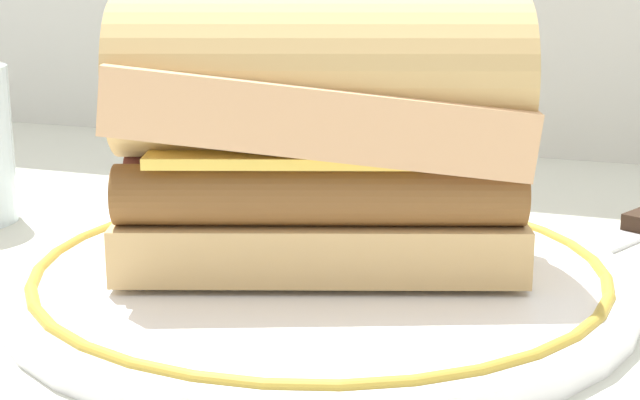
# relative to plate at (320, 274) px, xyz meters

# --- Properties ---
(ground_plane) EXTENTS (1.50, 1.50, 0.00)m
(ground_plane) POSITION_rel_plate_xyz_m (0.03, -0.01, -0.01)
(ground_plane) COLOR silver
(plate) EXTENTS (0.30, 0.30, 0.01)m
(plate) POSITION_rel_plate_xyz_m (0.00, 0.00, 0.00)
(plate) COLOR white
(plate) RESTS_ON ground_plane
(sausage_sandwich) EXTENTS (0.21, 0.14, 0.13)m
(sausage_sandwich) POSITION_rel_plate_xyz_m (0.00, -0.00, 0.07)
(sausage_sandwich) COLOR tan
(sausage_sandwich) RESTS_ON plate
(butter_knife) EXTENTS (0.08, 0.15, 0.01)m
(butter_knife) POSITION_rel_plate_xyz_m (0.14, 0.14, -0.00)
(butter_knife) COLOR silver
(butter_knife) RESTS_ON ground_plane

